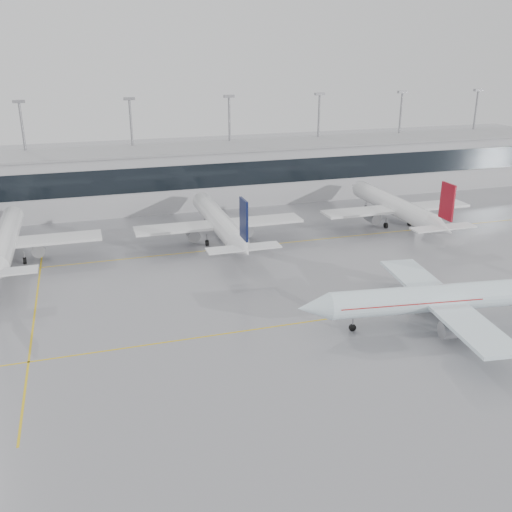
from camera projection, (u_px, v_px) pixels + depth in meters
name	position (u px, v px, depth m)	size (l,w,h in m)	color
ground	(284.00, 325.00, 71.12)	(320.00, 320.00, 0.00)	gray
taxi_line_main	(284.00, 325.00, 71.12)	(120.00, 0.25, 0.01)	gold
taxi_line_north	(225.00, 249.00, 98.02)	(120.00, 0.25, 0.01)	gold
taxi_line_cross	(36.00, 306.00, 76.24)	(0.25, 60.00, 0.01)	gold
terminal	(189.00, 177.00, 124.65)	(180.00, 15.00, 12.00)	#A3A3A7
terminal_glass	(195.00, 177.00, 117.36)	(180.00, 0.20, 5.00)	black
terminal_roof	(187.00, 148.00, 122.51)	(182.00, 16.00, 0.40)	gray
light_masts	(182.00, 139.00, 127.50)	(156.40, 1.00, 22.60)	gray
air_canada_jet	(440.00, 298.00, 70.29)	(35.43, 28.24, 11.00)	white
parked_jet_b	(5.00, 241.00, 90.34)	(29.64, 36.96, 11.72)	white
parked_jet_c	(220.00, 222.00, 100.05)	(29.64, 36.96, 11.72)	white
parked_jet_d	(396.00, 207.00, 109.77)	(29.64, 36.96, 11.72)	white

